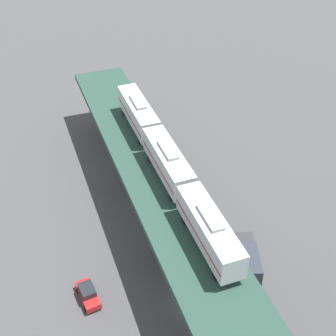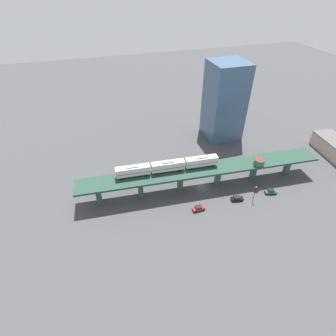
% 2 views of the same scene
% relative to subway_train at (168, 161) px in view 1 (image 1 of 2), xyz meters
% --- Properties ---
extents(ground_plane, '(400.00, 400.00, 0.00)m').
position_rel_subway_train_xyz_m(ground_plane, '(2.33, 12.72, -11.41)').
color(ground_plane, '#424244').
extents(elevated_viaduct, '(15.04, 92.37, 8.88)m').
position_rel_subway_train_xyz_m(elevated_viaduct, '(2.31, 12.52, -3.84)').
color(elevated_viaduct, '#244135').
rests_on(elevated_viaduct, ground).
extents(subway_train, '(5.51, 37.31, 4.45)m').
position_rel_subway_train_xyz_m(subway_train, '(0.00, 0.00, 0.00)').
color(subway_train, silver).
rests_on(subway_train, elevated_viaduct).
extents(street_car_red, '(2.10, 4.47, 1.89)m').
position_rel_subway_train_xyz_m(street_car_red, '(13.46, 7.08, -10.48)').
color(street_car_red, '#AD1E1E').
rests_on(street_car_red, ground).
extents(delivery_truck, '(4.85, 7.51, 3.20)m').
position_rel_subway_train_xyz_m(delivery_truck, '(-6.03, 10.79, -9.65)').
color(delivery_truck, '#333338').
rests_on(delivery_truck, ground).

